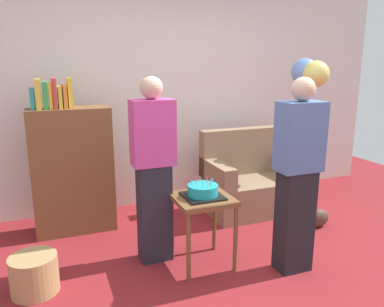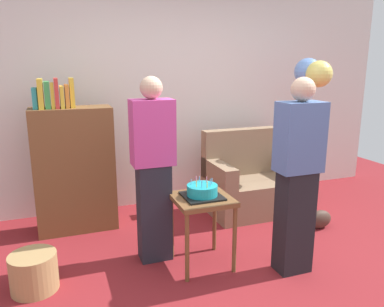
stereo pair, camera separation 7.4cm
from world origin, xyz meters
name	(u,v)px [view 2 (the right image)]	position (x,y,z in m)	size (l,w,h in m)	color
ground_plane	(246,280)	(0.00, 0.00, 0.00)	(8.00, 8.00, 0.00)	maroon
wall_back	(170,95)	(0.00, 2.05, 1.35)	(6.00, 0.10, 2.70)	silver
couch	(253,182)	(0.80, 1.35, 0.34)	(1.10, 0.70, 0.96)	#8C7054
bookshelf	(74,167)	(-1.22, 1.51, 0.69)	(0.80, 0.36, 1.59)	brown
side_table	(202,208)	(-0.25, 0.36, 0.53)	(0.48, 0.48, 0.63)	brown
birthday_cake	(202,191)	(-0.25, 0.36, 0.68)	(0.32, 0.32, 0.17)	black
person_blowing_candles	(153,170)	(-0.60, 0.62, 0.83)	(0.36, 0.22, 1.63)	#23232D
person_holding_cake	(297,177)	(0.45, 0.01, 0.83)	(0.36, 0.22, 1.63)	black
wicker_basket	(34,272)	(-1.61, 0.45, 0.15)	(0.36, 0.36, 0.30)	#A88451
handbag	(319,219)	(1.22, 0.62, 0.10)	(0.28, 0.14, 0.20)	#473328
balloon_bunch	(313,73)	(1.45, 1.21, 1.62)	(0.33, 0.48, 1.79)	silver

